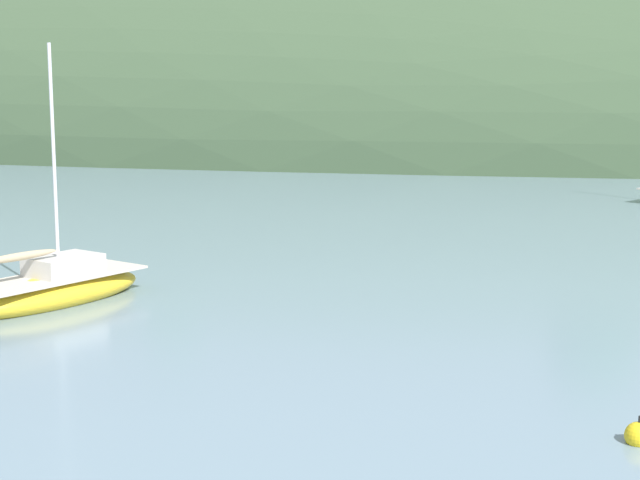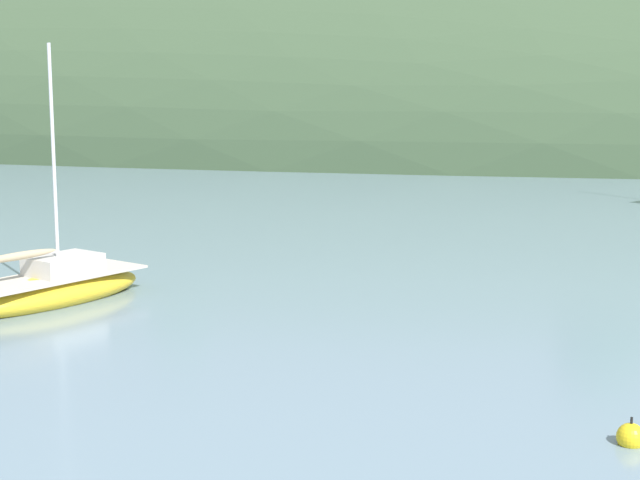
# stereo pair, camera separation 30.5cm
# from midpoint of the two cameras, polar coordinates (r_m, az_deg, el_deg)

# --- Properties ---
(far_shoreline_hill) EXTENTS (150.00, 36.00, 33.12)m
(far_shoreline_hill) POSITION_cam_midpoint_polar(r_m,az_deg,el_deg) (82.94, -6.80, 5.28)
(far_shoreline_hill) COLOR #384C33
(far_shoreline_hill) RESTS_ON ground
(sailboat_orange_cutter) EXTENTS (3.64, 5.86, 6.71)m
(sailboat_orange_cutter) POSITION_cam_midpoint_polar(r_m,az_deg,el_deg) (25.65, -15.80, -2.79)
(sailboat_orange_cutter) COLOR gold
(sailboat_orange_cutter) RESTS_ON ground
(mooring_buoy_channel) EXTENTS (0.44, 0.44, 0.54)m
(mooring_buoy_channel) POSITION_cam_midpoint_polar(r_m,az_deg,el_deg) (16.02, 17.69, -10.90)
(mooring_buoy_channel) COLOR yellow
(mooring_buoy_channel) RESTS_ON ground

